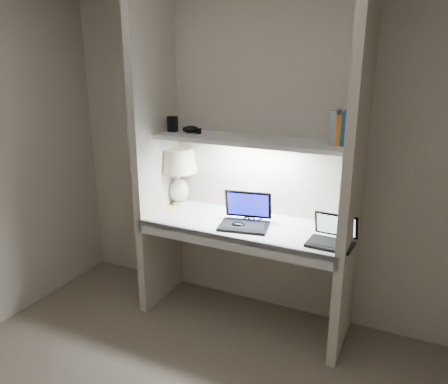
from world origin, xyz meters
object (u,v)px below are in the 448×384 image
Objects in this scene: table_lamp at (178,167)px; speaker at (250,203)px; laptop_main at (245,218)px; laptop_netbook at (332,237)px; book_row at (348,129)px.

speaker is at bearing 5.64° from table_lamp.
laptop_main is at bearing -16.44° from table_lamp.
laptop_netbook is 0.70m from book_row.
laptop_netbook is (1.28, -0.25, -0.26)m from table_lamp.
laptop_netbook is 1.87× the size of speaker.
laptop_main is at bearing 178.03° from laptop_netbook.
book_row reaches higher than laptop_main.
laptop_main is 0.62m from laptop_netbook.
table_lamp reaches higher than laptop_main.
laptop_main is 1.31× the size of laptop_netbook.
table_lamp reaches higher than laptop_netbook.
laptop_main is 0.91m from book_row.
speaker is (-0.07, 0.25, 0.03)m from laptop_main.
table_lamp is at bearing 152.57° from laptop_main.
laptop_netbook is at bearing -19.88° from speaker.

